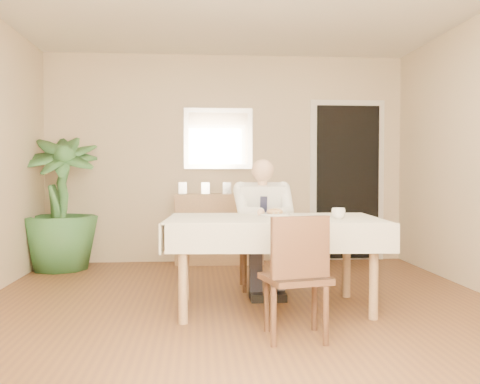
{
  "coord_description": "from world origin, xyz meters",
  "views": [
    {
      "loc": [
        -0.37,
        -4.25,
        1.11
      ],
      "look_at": [
        0.0,
        0.35,
        0.95
      ],
      "focal_mm": 40.0,
      "sensor_mm": 36.0,
      "label": 1
    }
  ],
  "objects": [
    {
      "name": "dining_table",
      "position": [
        0.25,
        0.05,
        0.67
      ],
      "size": [
        1.77,
        1.12,
        0.75
      ],
      "rotation": [
        0.0,
        0.0,
        -0.06
      ],
      "color": "#A9804D",
      "rests_on": "ground"
    },
    {
      "name": "fork",
      "position": [
        0.25,
        0.21,
        0.78
      ],
      "size": [
        0.01,
        0.13,
        0.01
      ],
      "primitive_type": "cylinder",
      "rotation": [
        1.57,
        0.0,
        0.0
      ],
      "color": "silver",
      "rests_on": "dining_table"
    },
    {
      "name": "chair_far",
      "position": [
        0.25,
        0.93,
        0.48
      ],
      "size": [
        0.45,
        0.45,
        0.86
      ],
      "rotation": [
        0.0,
        0.0,
        0.11
      ],
      "color": "#3A2213",
      "rests_on": "ground"
    },
    {
      "name": "room",
      "position": [
        0.0,
        0.0,
        1.3
      ],
      "size": [
        5.0,
        5.02,
        2.6
      ],
      "color": "brown",
      "rests_on": "ground"
    },
    {
      "name": "knife",
      "position": [
        0.33,
        0.21,
        0.78
      ],
      "size": [
        0.01,
        0.13,
        0.01
      ],
      "primitive_type": "cylinder",
      "rotation": [
        1.57,
        0.0,
        0.0
      ],
      "color": "silver",
      "rests_on": "dining_table"
    },
    {
      "name": "photo_frame_left",
      "position": [
        -0.55,
        2.39,
        0.93
      ],
      "size": [
        0.1,
        0.02,
        0.14
      ],
      "primitive_type": "cube",
      "color": "silver",
      "rests_on": "sideboard"
    },
    {
      "name": "potted_palm",
      "position": [
        -1.95,
        2.03,
        0.77
      ],
      "size": [
        0.95,
        0.95,
        1.55
      ],
      "primitive_type": "imported",
      "rotation": [
        0.0,
        0.0,
        0.1
      ],
      "color": "#2F5F2D",
      "rests_on": "ground"
    },
    {
      "name": "chair_near",
      "position": [
        0.29,
        -0.81,
        0.47
      ],
      "size": [
        0.48,
        0.48,
        0.84
      ],
      "rotation": [
        0.0,
        0.0,
        0.24
      ],
      "color": "#3A2213",
      "rests_on": "ground"
    },
    {
      "name": "food",
      "position": [
        0.29,
        0.27,
        0.78
      ],
      "size": [
        0.14,
        0.14,
        0.06
      ],
      "primitive_type": "ellipsoid",
      "color": "olive",
      "rests_on": "dining_table"
    },
    {
      "name": "doorway",
      "position": [
        1.55,
        2.46,
        1.0
      ],
      "size": [
        0.96,
        0.07,
        2.1
      ],
      "color": "white",
      "rests_on": "ground"
    },
    {
      "name": "coffee_mug",
      "position": [
        0.75,
        -0.11,
        0.8
      ],
      "size": [
        0.13,
        0.13,
        0.09
      ],
      "primitive_type": "imported",
      "rotation": [
        0.0,
        0.0,
        0.18
      ],
      "color": "white",
      "rests_on": "dining_table"
    },
    {
      "name": "photo_frame_center",
      "position": [
        -0.27,
        2.36,
        0.93
      ],
      "size": [
        0.1,
        0.02,
        0.14
      ],
      "primitive_type": "cube",
      "color": "silver",
      "rests_on": "sideboard"
    },
    {
      "name": "photo_frame_right",
      "position": [
        -0.01,
        2.35,
        0.93
      ],
      "size": [
        0.1,
        0.02,
        0.14
      ],
      "primitive_type": "cube",
      "color": "silver",
      "rests_on": "sideboard"
    },
    {
      "name": "sideboard",
      "position": [
        -0.11,
        2.32,
        0.43
      ],
      "size": [
        1.08,
        0.37,
        0.86
      ],
      "primitive_type": "cube",
      "rotation": [
        0.0,
        0.0,
        -0.01
      ],
      "color": "#A9804D",
      "rests_on": "ground"
    },
    {
      "name": "mirror",
      "position": [
        -0.11,
        2.47,
        1.55
      ],
      "size": [
        0.86,
        0.04,
        0.76
      ],
      "color": "silver",
      "rests_on": "room"
    },
    {
      "name": "plate",
      "position": [
        0.29,
        0.27,
        0.76
      ],
      "size": [
        0.26,
        0.26,
        0.02
      ],
      "primitive_type": "cylinder",
      "color": "white",
      "rests_on": "dining_table"
    },
    {
      "name": "seated_man",
      "position": [
        0.25,
        0.64,
        0.69
      ],
      "size": [
        0.48,
        0.72,
        1.24
      ],
      "color": "white",
      "rests_on": "ground"
    },
    {
      "name": "window",
      "position": [
        0.0,
        -2.47,
        1.45
      ],
      "size": [
        1.34,
        0.04,
        1.44
      ],
      "color": "white",
      "rests_on": "room"
    }
  ]
}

